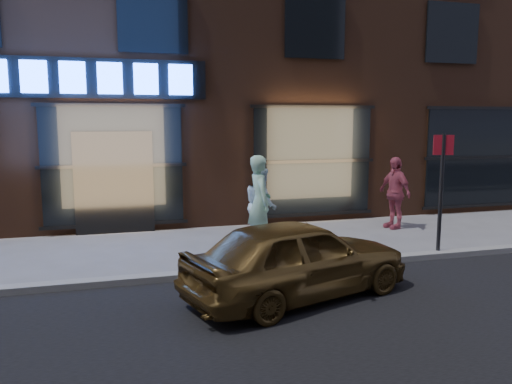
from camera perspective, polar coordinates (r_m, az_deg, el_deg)
ground at (r=8.58m, az=-15.73°, el=-10.18°), size 90.00×90.00×0.00m
curb at (r=8.56m, az=-15.74°, el=-9.80°), size 60.00×0.25×0.12m
storefront_building at (r=16.33m, az=-16.38°, el=16.67°), size 30.20×8.28×10.30m
man_bowtie at (r=10.33m, az=0.43°, el=-1.17°), size 0.48×0.72×1.95m
man_cap at (r=10.91m, az=0.55°, el=-1.40°), size 0.67×0.84×1.67m
passerby at (r=12.76m, az=15.55°, el=-0.07°), size 0.61×1.10×1.77m
gold_sedan at (r=7.58m, az=4.81°, el=-7.53°), size 3.85×2.46×1.22m
sign_post at (r=10.27m, az=20.43°, el=0.94°), size 0.37×0.15×2.40m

